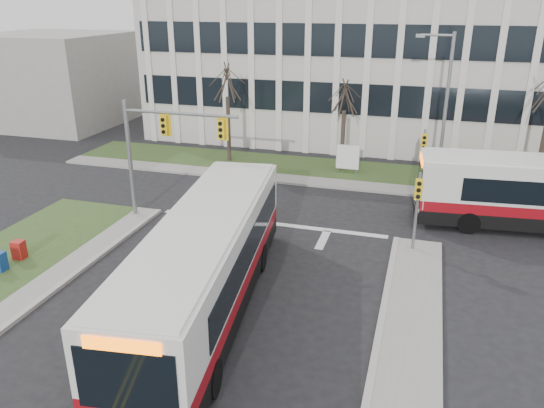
{
  "coord_description": "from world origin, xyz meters",
  "views": [
    {
      "loc": [
        7.23,
        -15.99,
        10.91
      ],
      "look_at": [
        0.73,
        5.97,
        2.0
      ],
      "focal_mm": 35.0,
      "sensor_mm": 36.0,
      "label": 1
    }
  ],
  "objects_px": {
    "newspaper_box_red": "(19,251)",
    "streetlight": "(443,104)",
    "newspaper_box_blue": "(0,263)",
    "directory_sign": "(348,157)",
    "bus_main": "(206,266)"
  },
  "relations": [
    {
      "from": "directory_sign",
      "to": "newspaper_box_red",
      "type": "relative_size",
      "value": 2.11
    },
    {
      "from": "streetlight",
      "to": "directory_sign",
      "type": "bearing_deg",
      "value": 166.77
    },
    {
      "from": "bus_main",
      "to": "directory_sign",
      "type": "bearing_deg",
      "value": 75.16
    },
    {
      "from": "newspaper_box_blue",
      "to": "directory_sign",
      "type": "bearing_deg",
      "value": 56.84
    },
    {
      "from": "newspaper_box_red",
      "to": "streetlight",
      "type": "bearing_deg",
      "value": 37.58
    },
    {
      "from": "streetlight",
      "to": "bus_main",
      "type": "distance_m",
      "value": 18.61
    },
    {
      "from": "streetlight",
      "to": "newspaper_box_blue",
      "type": "distance_m",
      "value": 24.41
    },
    {
      "from": "streetlight",
      "to": "bus_main",
      "type": "relative_size",
      "value": 0.67
    },
    {
      "from": "streetlight",
      "to": "directory_sign",
      "type": "height_order",
      "value": "streetlight"
    },
    {
      "from": "newspaper_box_blue",
      "to": "newspaper_box_red",
      "type": "height_order",
      "value": "same"
    },
    {
      "from": "directory_sign",
      "to": "newspaper_box_blue",
      "type": "relative_size",
      "value": 2.11
    },
    {
      "from": "streetlight",
      "to": "directory_sign",
      "type": "relative_size",
      "value": 4.6
    },
    {
      "from": "newspaper_box_blue",
      "to": "newspaper_box_red",
      "type": "bearing_deg",
      "value": 91.11
    },
    {
      "from": "streetlight",
      "to": "newspaper_box_red",
      "type": "bearing_deg",
      "value": -139.17
    },
    {
      "from": "directory_sign",
      "to": "bus_main",
      "type": "xyz_separation_m",
      "value": [
        -2.4,
        -17.8,
        0.67
      ]
    }
  ]
}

